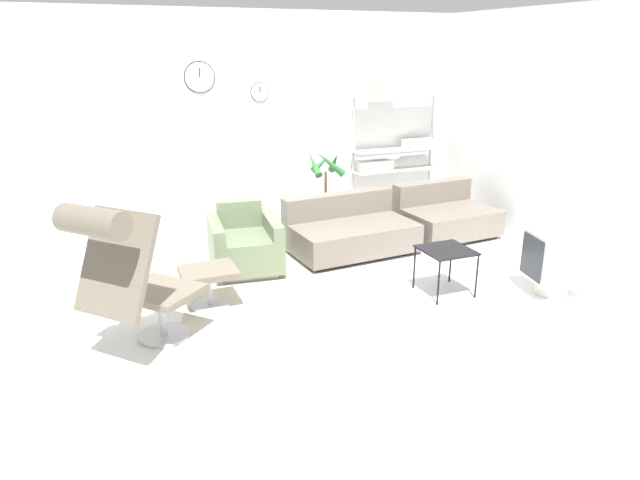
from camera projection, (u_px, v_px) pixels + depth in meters
name	position (u px, v px, depth m)	size (l,w,h in m)	color
ground_plane	(330.00, 304.00, 5.49)	(12.00, 12.00, 0.00)	white
wall_back	(246.00, 123.00, 7.49)	(12.00, 0.09, 2.80)	white
wall_right	(593.00, 139.00, 6.14)	(0.06, 12.00, 2.80)	white
round_rug	(306.00, 312.00, 5.30)	(2.28, 2.28, 0.01)	#BCB29E
lounge_chair	(125.00, 264.00, 4.33)	(1.11, 1.08, 1.29)	#BCBCC1
ottoman	(209.00, 278.00, 5.34)	(0.52, 0.44, 0.38)	#BCBCC1
armchair_red	(244.00, 245.00, 6.26)	(0.82, 0.90, 0.72)	silver
couch_low	(349.00, 233.00, 6.81)	(1.50, 1.00, 0.66)	black
couch_second	(445.00, 217.00, 7.43)	(1.22, 0.98, 0.66)	black
side_table	(446.00, 253.00, 5.60)	(0.48, 0.48, 0.46)	black
crt_television	(554.00, 260.00, 5.60)	(0.57, 0.52, 0.64)	beige
potted_plant	(325.00, 195.00, 7.57)	(0.44, 0.46, 1.14)	brown
shelf_unit	(394.00, 136.00, 8.10)	(1.34, 0.28, 1.99)	#BCBCC1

